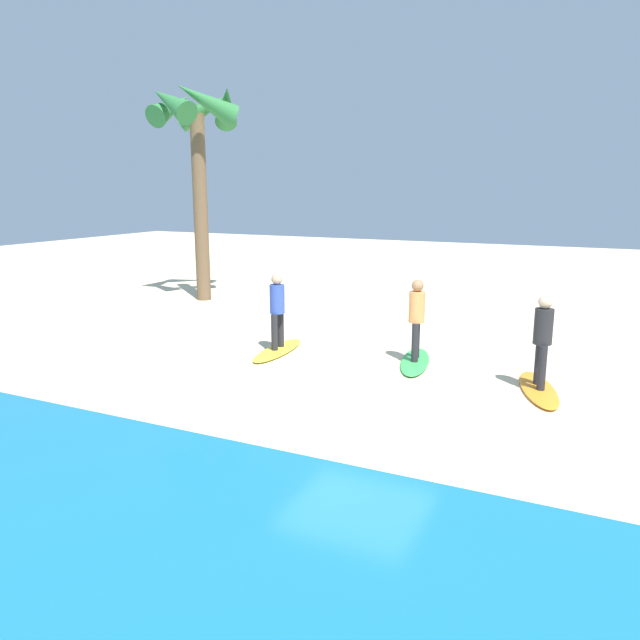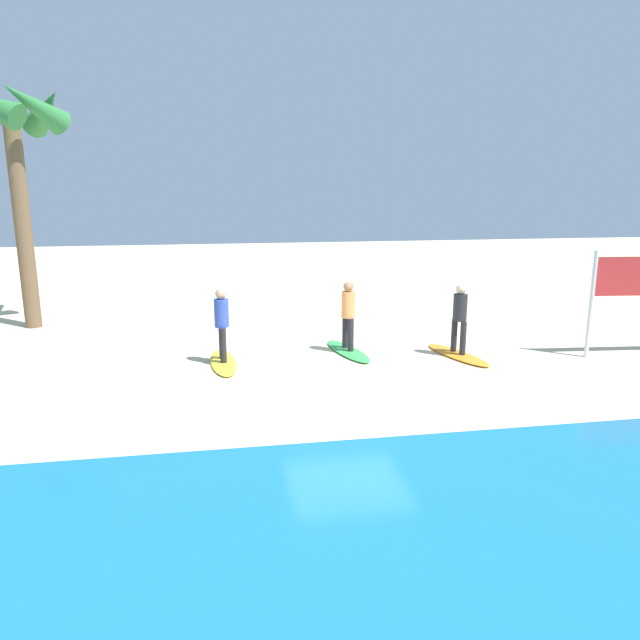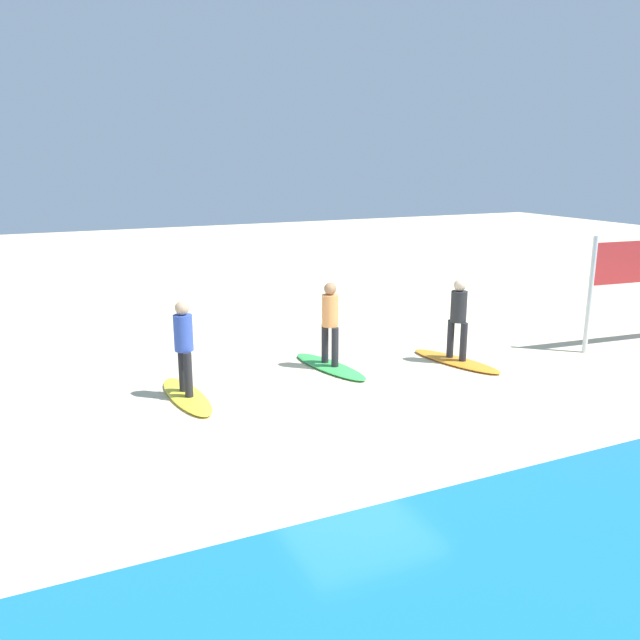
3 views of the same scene
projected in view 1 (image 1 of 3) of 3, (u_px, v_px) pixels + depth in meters
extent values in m
plane|color=beige|center=(359.00, 389.00, 10.89)|extent=(60.00, 60.00, 0.00)
ellipsoid|color=orange|center=(538.00, 389.00, 10.73)|extent=(1.13, 2.17, 0.09)
cylinder|color=#232328|center=(542.00, 368.00, 10.48)|extent=(0.14, 0.14, 0.78)
cylinder|color=#232328|center=(539.00, 363.00, 10.79)|extent=(0.14, 0.14, 0.78)
cylinder|color=#262628|center=(543.00, 326.00, 10.49)|extent=(0.32, 0.32, 0.62)
sphere|color=beige|center=(545.00, 302.00, 10.39)|extent=(0.24, 0.24, 0.24)
ellipsoid|color=green|center=(415.00, 361.00, 12.44)|extent=(0.99, 2.17, 0.09)
cylinder|color=#232328|center=(415.00, 343.00, 12.19)|extent=(0.14, 0.14, 0.78)
cylinder|color=#232328|center=(416.00, 339.00, 12.50)|extent=(0.14, 0.14, 0.78)
cylinder|color=#E58C4C|center=(417.00, 307.00, 12.20)|extent=(0.32, 0.32, 0.62)
sphere|color=#9E704C|center=(418.00, 286.00, 12.10)|extent=(0.24, 0.24, 0.24)
ellipsoid|color=yellow|center=(278.00, 350.00, 13.30)|extent=(0.71, 2.14, 0.09)
cylinder|color=#232328|center=(274.00, 332.00, 13.06)|extent=(0.14, 0.14, 0.78)
cylinder|color=#232328|center=(281.00, 329.00, 13.35)|extent=(0.14, 0.14, 0.78)
cylinder|color=#334CAD|center=(277.00, 299.00, 13.06)|extent=(0.32, 0.32, 0.62)
sphere|color=tan|center=(277.00, 279.00, 12.97)|extent=(0.24, 0.24, 0.24)
cylinder|color=brown|center=(201.00, 209.00, 18.94)|extent=(0.44, 0.44, 5.69)
cone|color=#2D7538|center=(172.00, 106.00, 18.66)|extent=(0.70, 1.93, 1.40)
cone|color=#2D7538|center=(170.00, 102.00, 17.64)|extent=(2.05, 1.26, 1.40)
cone|color=#2D7538|center=(206.00, 101.00, 17.51)|extent=(1.70, 1.97, 1.40)
cone|color=#2D7538|center=(227.00, 105.00, 18.44)|extent=(1.70, 1.97, 1.40)
cone|color=#2D7538|center=(206.00, 108.00, 19.15)|extent=(2.05, 1.26, 1.40)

